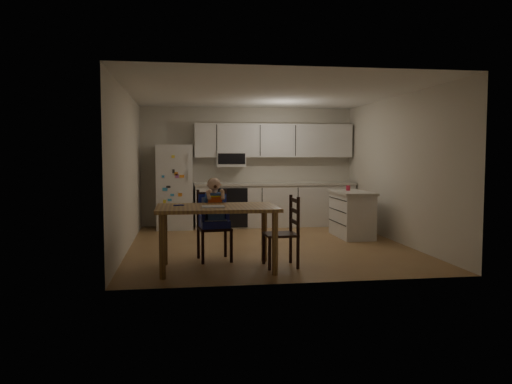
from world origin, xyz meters
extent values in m
cube|color=olive|center=(0.00, 0.00, -0.01)|extent=(4.50, 5.00, 0.01)
cube|color=beige|center=(0.00, 2.50, 1.25)|extent=(4.50, 0.02, 2.50)
cube|color=beige|center=(-2.25, 0.00, 1.25)|extent=(0.02, 5.00, 2.50)
cube|color=beige|center=(2.25, 0.00, 1.25)|extent=(0.02, 5.00, 2.50)
cube|color=white|center=(0.00, 0.00, 2.50)|extent=(4.50, 5.00, 0.01)
cube|color=silver|center=(-1.55, 2.15, 0.85)|extent=(0.72, 0.70, 1.70)
cube|color=silver|center=(0.53, 2.20, 0.43)|extent=(3.34, 0.60, 0.86)
cube|color=beige|center=(0.53, 2.19, 0.89)|extent=(3.37, 0.62, 0.05)
cube|color=black|center=(-0.39, 1.89, 0.43)|extent=(0.60, 0.02, 0.80)
cube|color=silver|center=(0.53, 2.33, 1.80)|extent=(3.34, 0.34, 0.70)
cube|color=silver|center=(-0.39, 2.30, 1.42)|extent=(0.60, 0.38, 0.33)
cube|color=silver|center=(1.66, 0.61, 0.40)|extent=(0.54, 1.08, 0.79)
cube|color=beige|center=(1.66, 0.61, 0.81)|extent=(0.59, 1.13, 0.04)
cylinder|color=red|center=(1.66, 0.82, 0.88)|extent=(0.08, 0.08, 0.10)
cube|color=brown|center=(-0.95, -1.66, 0.81)|extent=(1.56, 1.00, 0.04)
cylinder|color=brown|center=(-1.64, -2.07, 0.39)|extent=(0.08, 0.08, 0.79)
cylinder|color=brown|center=(-1.64, -1.25, 0.39)|extent=(0.08, 0.08, 0.79)
cylinder|color=brown|center=(-0.26, -2.07, 0.39)|extent=(0.08, 0.08, 0.79)
cylinder|color=brown|center=(-0.26, -1.25, 0.39)|extent=(0.08, 0.08, 0.79)
cube|color=#B2B3B8|center=(-1.01, -1.77, 0.84)|extent=(0.29, 0.25, 0.01)
cylinder|color=#202CAC|center=(-1.45, -1.55, 0.84)|extent=(0.12, 0.06, 0.02)
cube|color=black|center=(-0.95, -1.09, 0.46)|extent=(0.49, 0.49, 0.03)
cube|color=black|center=(-1.13, -1.31, 0.22)|extent=(0.04, 0.04, 0.44)
cube|color=black|center=(-1.18, -0.91, 0.22)|extent=(0.04, 0.04, 0.44)
cube|color=black|center=(-0.73, -1.26, 0.22)|extent=(0.04, 0.04, 0.44)
cube|color=black|center=(-0.78, -0.86, 0.22)|extent=(0.04, 0.04, 0.44)
cube|color=black|center=(-0.98, -0.89, 0.74)|extent=(0.44, 0.09, 0.53)
cube|color=#202CAC|center=(-0.95, -1.09, 0.53)|extent=(0.44, 0.40, 0.11)
cube|color=#202CAC|center=(-0.97, -0.94, 0.76)|extent=(0.40, 0.11, 0.36)
cube|color=#5C8DDE|center=(-0.95, -1.11, 0.59)|extent=(0.34, 0.30, 0.02)
cube|color=#253FAA|center=(-0.95, -1.08, 0.82)|extent=(0.25, 0.17, 0.27)
cube|color=red|center=(-0.95, -1.14, 0.81)|extent=(0.20, 0.04, 0.21)
sphere|color=beige|center=(-0.95, -1.09, 1.08)|extent=(0.20, 0.20, 0.18)
ellipsoid|color=olive|center=(-0.95, -1.09, 1.10)|extent=(0.20, 0.19, 0.15)
cube|color=black|center=(-0.10, -1.61, 0.43)|extent=(0.44, 0.44, 0.03)
cube|color=black|center=(-0.30, -1.42, 0.21)|extent=(0.04, 0.04, 0.42)
cube|color=black|center=(0.08, -1.41, 0.21)|extent=(0.04, 0.04, 0.42)
cube|color=black|center=(-0.29, -1.80, 0.21)|extent=(0.04, 0.04, 0.42)
cube|color=black|center=(0.09, -1.79, 0.21)|extent=(0.04, 0.04, 0.42)
cube|color=black|center=(0.09, -1.60, 0.70)|extent=(0.05, 0.42, 0.50)
camera|label=1|loc=(-1.39, -8.09, 1.49)|focal=35.00mm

